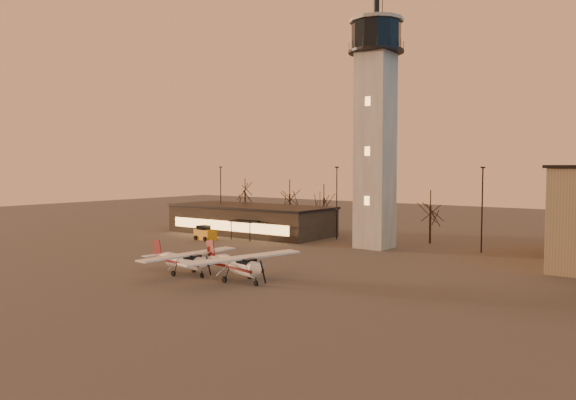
{
  "coord_description": "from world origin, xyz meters",
  "views": [
    {
      "loc": [
        32.83,
        -32.28,
        10.19
      ],
      "look_at": [
        -0.81,
        13.0,
        6.78
      ],
      "focal_mm": 35.0,
      "sensor_mm": 36.0,
      "label": 1
    }
  ],
  "objects": [
    {
      "name": "terminal",
      "position": [
        -21.99,
        31.98,
        2.16
      ],
      "size": [
        25.4,
        12.2,
        4.3
      ],
      "color": "black",
      "rests_on": "ground"
    },
    {
      "name": "control_tower",
      "position": [
        0.0,
        30.0,
        16.33
      ],
      "size": [
        6.8,
        6.8,
        32.6
      ],
      "color": "gray",
      "rests_on": "ground"
    },
    {
      "name": "ground",
      "position": [
        0.0,
        0.0,
        0.0
      ],
      "size": [
        220.0,
        220.0,
        0.0
      ],
      "primitive_type": "plane",
      "color": "#464441",
      "rests_on": "ground"
    },
    {
      "name": "service_cart",
      "position": [
        -22.37,
        22.75,
        0.75
      ],
      "size": [
        3.27,
        2.28,
        1.97
      ],
      "rotation": [
        0.0,
        0.0,
        -0.11
      ],
      "color": "#C37D0B",
      "rests_on": "ground"
    },
    {
      "name": "light_poles",
      "position": [
        0.5,
        31.0,
        5.41
      ],
      "size": [
        58.5,
        12.25,
        10.14
      ],
      "color": "black",
      "rests_on": "ground"
    },
    {
      "name": "cessna_front",
      "position": [
        0.22,
        4.52,
        1.13
      ],
      "size": [
        9.58,
        11.95,
        3.3
      ],
      "rotation": [
        0.0,
        0.0,
        -0.25
      ],
      "color": "white",
      "rests_on": "ground"
    },
    {
      "name": "cessna_rear",
      "position": [
        -5.87,
        3.85,
        1.02
      ],
      "size": [
        8.6,
        10.86,
        2.99
      ],
      "rotation": [
        0.0,
        0.0,
        -0.06
      ],
      "color": "silver",
      "rests_on": "ground"
    },
    {
      "name": "tree_row",
      "position": [
        -13.7,
        39.16,
        5.94
      ],
      "size": [
        37.2,
        9.2,
        8.8
      ],
      "color": "black",
      "rests_on": "ground"
    }
  ]
}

